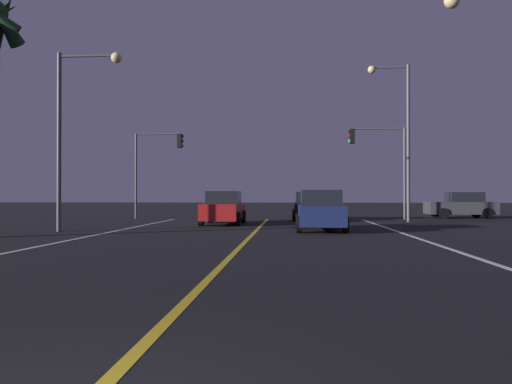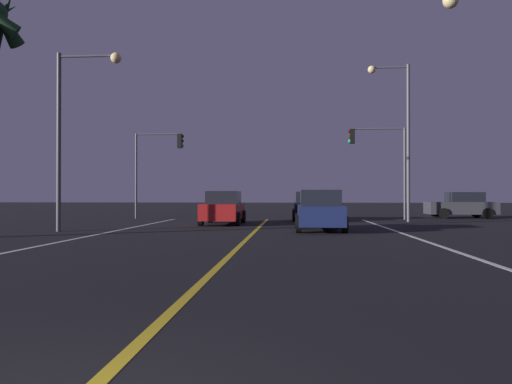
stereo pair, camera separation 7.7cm
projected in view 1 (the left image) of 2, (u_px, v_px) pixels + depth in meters
name	position (u px, v px, depth m)	size (l,w,h in m)	color
lane_edge_right	(457.00, 251.00, 12.56)	(0.16, 33.07, 0.01)	silver
lane_edge_left	(32.00, 248.00, 13.39)	(0.16, 33.07, 0.01)	silver
lane_center_divider	(238.00, 249.00, 12.97)	(0.16, 33.07, 0.01)	gold
car_crossing_side	(461.00, 206.00, 31.33)	(4.30, 2.02, 1.70)	black
car_lead_same_lane	(320.00, 211.00, 20.06)	(2.02, 4.30, 1.70)	black
car_oncoming	(224.00, 208.00, 24.58)	(2.02, 4.30, 1.70)	black
car_ahead_far	(309.00, 206.00, 28.77)	(2.02, 4.30, 1.70)	black
traffic_light_near_right	(378.00, 151.00, 29.51)	(3.51, 0.36, 5.65)	#4C4C51
traffic_light_near_left	(159.00, 155.00, 30.50)	(3.17, 0.36, 5.45)	#4C4C51
street_lamp_right_near	(507.00, 81.00, 13.27)	(2.38, 0.44, 7.18)	#4C4C51
street_lamp_left_mid	(75.00, 115.00, 19.55)	(2.71, 0.44, 7.33)	#4C4C51
street_lamp_right_far	(399.00, 123.00, 26.84)	(2.33, 0.44, 8.83)	#4C4C51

